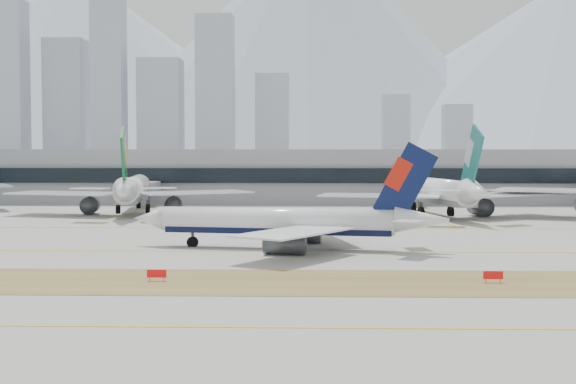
{
  "coord_description": "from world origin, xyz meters",
  "views": [
    {
      "loc": [
        3.67,
        -121.0,
        14.79
      ],
      "look_at": [
        -0.44,
        18.0,
        7.5
      ],
      "focal_mm": 50.0,
      "sensor_mm": 36.0,
      "label": 1
    }
  ],
  "objects_px": {
    "taxiing_airliner": "(289,223)",
    "terminal": "(299,175)",
    "widebody_cathay": "(438,192)",
    "widebody_eva": "(132,191)"
  },
  "relations": [
    {
      "from": "taxiing_airliner",
      "to": "widebody_eva",
      "type": "xyz_separation_m",
      "value": [
        -38.42,
        66.09,
        1.44
      ]
    },
    {
      "from": "terminal",
      "to": "widebody_cathay",
      "type": "bearing_deg",
      "value": -60.91
    },
    {
      "from": "taxiing_airliner",
      "to": "widebody_cathay",
      "type": "distance_m",
      "value": 67.38
    },
    {
      "from": "widebody_cathay",
      "to": "terminal",
      "type": "bearing_deg",
      "value": 18.21
    },
    {
      "from": "widebody_eva",
      "to": "widebody_cathay",
      "type": "height_order",
      "value": "widebody_cathay"
    },
    {
      "from": "taxiing_airliner",
      "to": "terminal",
      "type": "distance_m",
      "value": 116.65
    },
    {
      "from": "taxiing_airliner",
      "to": "widebody_eva",
      "type": "relative_size",
      "value": 0.86
    },
    {
      "from": "taxiing_airliner",
      "to": "terminal",
      "type": "xyz_separation_m",
      "value": [
        -0.29,
        116.59,
        3.59
      ]
    },
    {
      "from": "taxiing_airliner",
      "to": "widebody_cathay",
      "type": "xyz_separation_m",
      "value": [
        31.43,
        59.59,
        1.46
      ]
    },
    {
      "from": "widebody_cathay",
      "to": "widebody_eva",
      "type": "bearing_deg",
      "value": 73.81
    }
  ]
}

